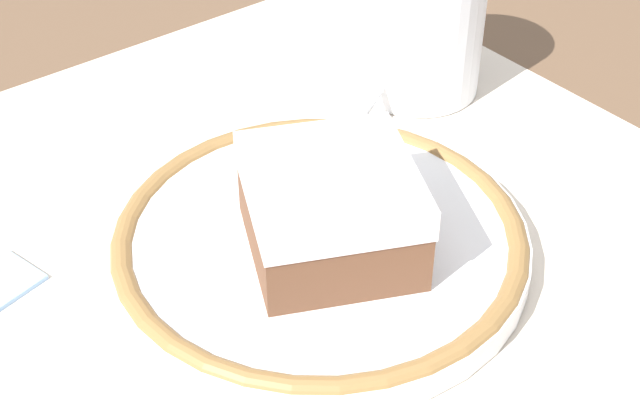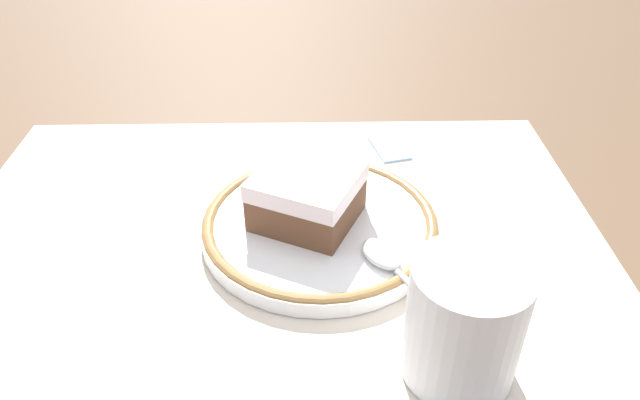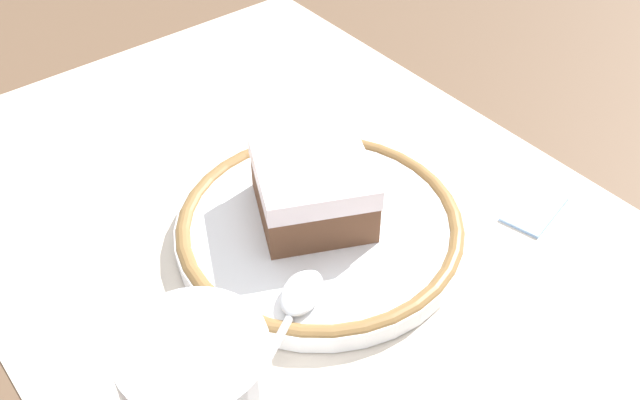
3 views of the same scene
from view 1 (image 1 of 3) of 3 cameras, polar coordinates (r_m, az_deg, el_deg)
The scene contains 6 objects.
ground_plane at distance 0.43m, azimuth 3.77°, elevation -5.63°, with size 2.40×2.40×0.00m, color brown.
placemat at distance 0.43m, azimuth 3.77°, elevation -5.56°, with size 0.54×0.40×0.00m, color beige.
plate at distance 0.44m, azimuth 0.00°, elevation -2.54°, with size 0.20×0.20×0.02m.
cake_slice at distance 0.42m, azimuth 0.65°, elevation -0.59°, with size 0.10×0.10×0.04m.
spoon at distance 0.50m, azimuth 1.84°, elevation 4.20°, with size 0.08×0.12×0.01m.
cup at distance 0.56m, azimuth 6.12°, elevation 10.11°, with size 0.07×0.07×0.08m.
Camera 1 is at (0.23, -0.21, 0.30)m, focal length 53.00 mm.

